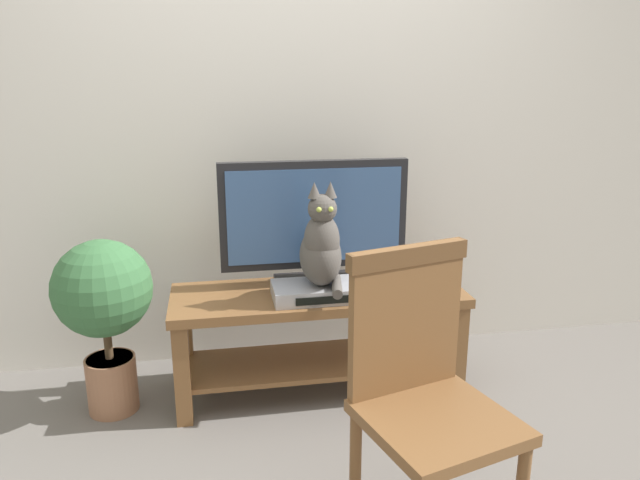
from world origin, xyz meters
The scene contains 9 objects.
ground_plane centered at (0.00, 0.00, 0.00)m, with size 12.00×12.00×0.00m, color slate.
back_wall centered at (0.00, 0.99, 1.40)m, with size 7.00×0.12×2.80m, color silver.
tv_stand centered at (0.06, 0.47, 0.36)m, with size 1.37×0.47×0.51m.
tv centered at (0.06, 0.57, 0.83)m, with size 0.89×0.20×0.60m.
media_box centered at (0.06, 0.38, 0.55)m, with size 0.43×0.24×0.07m.
cat centered at (0.06, 0.36, 0.76)m, with size 0.19×0.35×0.48m.
wooden_chair centered at (0.22, -0.51, 0.56)m, with size 0.53×0.53×0.98m.
book_stack centered at (0.59, 0.45, 0.55)m, with size 0.24×0.16×0.07m.
potted_plant centered at (-0.90, 0.46, 0.53)m, with size 0.43×0.43×0.81m.
Camera 1 is at (-0.40, -2.14, 1.50)m, focal length 33.68 mm.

